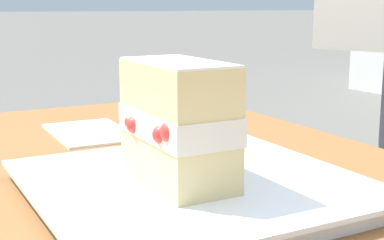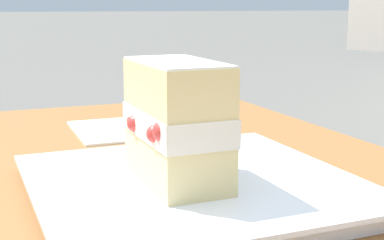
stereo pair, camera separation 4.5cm
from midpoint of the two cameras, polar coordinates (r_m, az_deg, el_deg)
name	(u,v)px [view 2 (the right image)]	position (r m, az deg, el deg)	size (l,w,h in m)	color
dessert_plate	(192,187)	(0.47, 2.79, -6.81)	(0.26, 0.26, 0.02)	white
cake_slice	(176,123)	(0.44, 1.33, -0.29)	(0.11, 0.06, 0.10)	#EAD18C
paper_napkin	(111,130)	(0.71, -6.37, -1.06)	(0.14, 0.09, 0.00)	white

